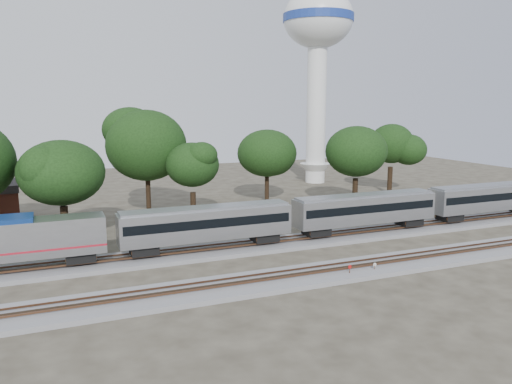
% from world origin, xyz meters
% --- Properties ---
extents(ground, '(160.00, 160.00, 0.00)m').
position_xyz_m(ground, '(0.00, 0.00, 0.00)').
color(ground, '#383328').
rests_on(ground, ground).
extents(track_far, '(160.00, 5.00, 0.73)m').
position_xyz_m(track_far, '(0.00, 6.00, 0.21)').
color(track_far, slate).
rests_on(track_far, ground).
extents(track_near, '(160.00, 5.00, 0.73)m').
position_xyz_m(track_near, '(0.00, -4.00, 0.21)').
color(track_near, slate).
rests_on(track_near, ground).
extents(train, '(125.37, 3.05, 4.50)m').
position_xyz_m(train, '(30.81, 6.00, 3.15)').
color(train, '#B4B6BB').
rests_on(train, ground).
extents(switch_stand_red, '(0.35, 0.12, 1.12)m').
position_xyz_m(switch_stand_red, '(3.15, -5.21, 0.71)').
color(switch_stand_red, '#512D19').
rests_on(switch_stand_red, ground).
extents(switch_stand_white, '(0.31, 0.06, 0.97)m').
position_xyz_m(switch_stand_white, '(5.70, -5.21, 0.62)').
color(switch_stand_white, '#512D19').
rests_on(switch_stand_white, ground).
extents(switch_lever, '(0.54, 0.36, 0.30)m').
position_xyz_m(switch_lever, '(5.15, -5.97, 0.15)').
color(switch_lever, '#512D19').
rests_on(switch_lever, ground).
extents(water_tower, '(12.79, 12.79, 35.41)m').
position_xyz_m(water_tower, '(26.43, 43.08, 26.23)').
color(water_tower, silver).
rests_on(water_tower, ground).
extents(tree_2, '(7.78, 7.78, 10.97)m').
position_xyz_m(tree_2, '(-18.94, 14.82, 7.64)').
color(tree_2, black).
rests_on(tree_2, ground).
extents(tree_3, '(9.68, 9.68, 13.65)m').
position_xyz_m(tree_3, '(-8.69, 23.22, 9.52)').
color(tree_3, black).
rests_on(tree_3, ground).
extents(tree_4, '(7.49, 7.49, 10.56)m').
position_xyz_m(tree_4, '(-4.01, 18.86, 7.34)').
color(tree_4, black).
rests_on(tree_4, ground).
extents(tree_5, '(7.74, 7.74, 10.92)m').
position_xyz_m(tree_5, '(9.27, 26.65, 7.60)').
color(tree_5, black).
rests_on(tree_5, ground).
extents(tree_6, '(8.34, 8.34, 11.75)m').
position_xyz_m(tree_6, '(19.30, 18.67, 8.18)').
color(tree_6, black).
rests_on(tree_6, ground).
extents(tree_7, '(8.43, 8.43, 11.88)m').
position_xyz_m(tree_7, '(31.91, 27.51, 8.28)').
color(tree_7, black).
rests_on(tree_7, ground).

